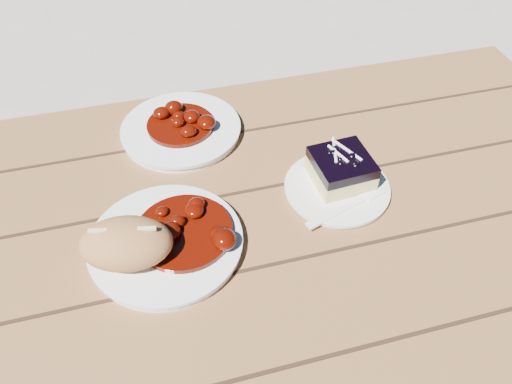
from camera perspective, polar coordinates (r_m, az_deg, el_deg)
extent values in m
cube|color=brown|center=(0.84, -20.48, -8.82)|extent=(2.00, 0.80, 0.05)
cube|color=brown|center=(1.49, 18.70, -0.08)|extent=(0.07, 0.07, 0.70)
cube|color=brown|center=(1.49, -17.85, 4.91)|extent=(1.80, 0.25, 0.04)
cube|color=brown|center=(1.76, 10.43, 3.80)|extent=(0.06, 0.06, 0.42)
cylinder|color=white|center=(0.79, -10.24, -5.82)|extent=(0.23, 0.23, 0.02)
ellipsoid|color=#AB7442|center=(0.75, -14.62, -5.71)|extent=(0.15, 0.12, 0.07)
cylinder|color=white|center=(0.87, 9.22, 0.41)|extent=(0.18, 0.18, 0.01)
cube|color=#E4CF7C|center=(0.87, 9.63, 2.16)|extent=(0.10, 0.10, 0.03)
cube|color=black|center=(0.86, 9.84, 3.38)|extent=(0.10, 0.10, 0.02)
cylinder|color=white|center=(0.99, -8.55, 6.99)|extent=(0.23, 0.23, 0.02)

